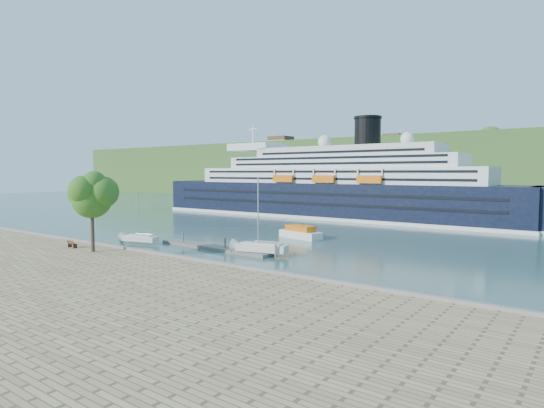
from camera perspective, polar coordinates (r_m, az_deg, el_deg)
The scene contains 10 objects.
ground at distance 59.54m, azimuth -16.64°, elevation -6.53°, with size 400.00×400.00×0.00m, color #2C4E4D.
far_hillside at distance 186.08m, azimuth 21.87°, elevation 4.11°, with size 400.00×50.00×24.00m, color #305220.
quay_coping at distance 59.23m, azimuth -16.82°, elevation -5.46°, with size 220.00×0.50×0.30m, color slate.
cruise_ship at distance 109.36m, azimuth 6.63°, elevation 4.44°, with size 103.41×15.06×23.22m, color black, non-canonical shape.
park_bench at distance 64.17m, azimuth -23.76°, elevation -4.57°, with size 1.66×0.68×1.06m, color #4E2416, non-canonical shape.
promenade_tree at distance 59.51m, azimuth -21.67°, elevation -0.51°, with size 6.43×6.43×10.65m, color #30691B, non-canonical shape.
floating_pontoon at distance 64.22m, azimuth -7.30°, elevation -5.44°, with size 19.85×2.43×0.44m, color slate, non-canonical shape.
sailboat_white_near at distance 70.52m, azimuth -16.25°, elevation -1.62°, with size 6.21×1.72×8.02m, color silver, non-canonical shape.
sailboat_white_far at distance 58.29m, azimuth -1.29°, elevation -1.82°, with size 7.44×2.07×9.61m, color silver, non-canonical shape.
tender_launch at distance 74.01m, azimuth 3.59°, elevation -3.51°, with size 7.60×2.60×2.10m, color orange, non-canonical shape.
Camera 1 is at (46.92, -35.06, 10.71)m, focal length 30.00 mm.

